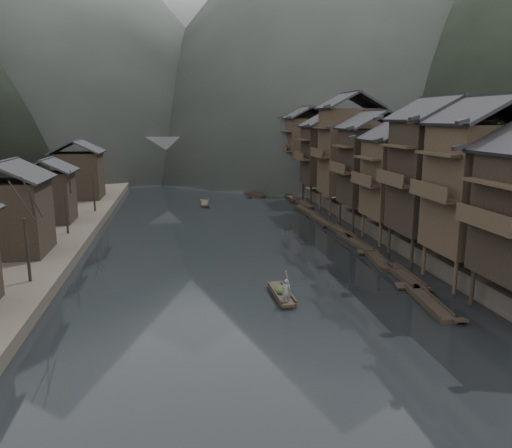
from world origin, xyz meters
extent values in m
plane|color=black|center=(0.00, 0.00, 0.00)|extent=(300.00, 300.00, 0.00)
cube|color=#2D2823|center=(35.00, 40.00, 0.90)|extent=(40.00, 200.00, 1.80)
cylinder|color=black|center=(14.20, -5.60, 1.30)|extent=(0.30, 0.30, 2.90)
cylinder|color=black|center=(16.95, -5.60, 1.30)|extent=(0.30, 0.30, 2.90)
cube|color=#2D2319|center=(13.30, -8.00, 6.20)|extent=(1.20, 5.70, 0.25)
cylinder|color=#2D2319|center=(14.20, -3.40, 1.30)|extent=(0.30, 0.30, 2.90)
cylinder|color=#2D2319|center=(14.20, 1.40, 1.30)|extent=(0.30, 0.30, 2.90)
cylinder|color=#2D2319|center=(16.95, -3.40, 1.30)|extent=(0.30, 0.30, 2.90)
cylinder|color=#2D2319|center=(16.95, 1.40, 1.30)|extent=(0.30, 0.30, 2.90)
cube|color=#2D2319|center=(17.30, -1.00, 7.45)|extent=(7.00, 6.00, 9.70)
cube|color=#2D2319|center=(13.30, -1.00, 6.97)|extent=(1.20, 5.70, 0.25)
cylinder|color=black|center=(14.20, 3.60, 1.30)|extent=(0.30, 0.30, 2.90)
cylinder|color=black|center=(14.20, 8.40, 1.30)|extent=(0.30, 0.30, 2.90)
cylinder|color=black|center=(16.95, 3.60, 1.30)|extent=(0.30, 0.30, 2.90)
cylinder|color=black|center=(16.95, 8.40, 1.30)|extent=(0.30, 0.30, 2.90)
cube|color=black|center=(17.30, 6.00, 7.58)|extent=(7.00, 6.00, 9.95)
cube|color=#2D2319|center=(13.30, 6.00, 7.08)|extent=(1.20, 5.70, 0.25)
cylinder|color=#2D2319|center=(14.20, 10.60, 1.30)|extent=(0.30, 0.30, 2.90)
cylinder|color=#2D2319|center=(14.20, 15.40, 1.30)|extent=(0.30, 0.30, 2.90)
cylinder|color=#2D2319|center=(16.95, 10.60, 1.30)|extent=(0.30, 0.30, 2.90)
cylinder|color=#2D2319|center=(16.95, 15.40, 1.30)|extent=(0.30, 0.30, 2.90)
cube|color=#2D2319|center=(17.30, 13.00, 6.56)|extent=(7.00, 6.00, 7.93)
cube|color=#2D2319|center=(13.30, 13.00, 6.17)|extent=(1.20, 5.70, 0.25)
cylinder|color=black|center=(14.20, 18.60, 1.30)|extent=(0.30, 0.30, 2.90)
cylinder|color=black|center=(14.20, 23.40, 1.30)|extent=(0.30, 0.30, 2.90)
cylinder|color=black|center=(16.95, 18.60, 1.30)|extent=(0.30, 0.30, 2.90)
cylinder|color=black|center=(16.95, 23.40, 1.30)|extent=(0.30, 0.30, 2.90)
cube|color=black|center=(17.30, 21.00, 7.06)|extent=(7.00, 6.00, 8.91)
cube|color=#2D2319|center=(13.30, 21.00, 6.61)|extent=(1.20, 5.70, 0.25)
cylinder|color=#2D2319|center=(14.20, 27.60, 1.30)|extent=(0.30, 0.30, 2.90)
cylinder|color=#2D2319|center=(14.20, 32.40, 1.30)|extent=(0.30, 0.30, 2.90)
cylinder|color=#2D2319|center=(16.95, 27.60, 1.30)|extent=(0.30, 0.30, 2.90)
cylinder|color=#2D2319|center=(16.95, 32.40, 1.30)|extent=(0.30, 0.30, 2.90)
cube|color=#2D2319|center=(17.30, 30.00, 8.31)|extent=(7.00, 6.00, 11.43)
cube|color=#2D2319|center=(13.30, 30.00, 7.74)|extent=(1.20, 5.70, 0.25)
cylinder|color=black|center=(14.20, 37.60, 1.30)|extent=(0.30, 0.30, 2.90)
cylinder|color=black|center=(14.20, 42.40, 1.30)|extent=(0.30, 0.30, 2.90)
cylinder|color=black|center=(16.95, 37.60, 1.30)|extent=(0.30, 0.30, 2.90)
cylinder|color=black|center=(16.95, 42.40, 1.30)|extent=(0.30, 0.30, 2.90)
cube|color=black|center=(17.30, 40.00, 7.04)|extent=(7.00, 6.00, 8.88)
cube|color=#2D2319|center=(13.30, 40.00, 6.60)|extent=(1.20, 5.70, 0.25)
cylinder|color=#2D2319|center=(14.20, 49.60, 1.30)|extent=(0.30, 0.30, 2.90)
cylinder|color=#2D2319|center=(14.20, 54.40, 1.30)|extent=(0.30, 0.30, 2.90)
cylinder|color=#2D2319|center=(16.95, 49.60, 1.30)|extent=(0.30, 0.30, 2.90)
cylinder|color=#2D2319|center=(16.95, 54.40, 1.30)|extent=(0.30, 0.30, 2.90)
cube|color=#2D2319|center=(17.30, 52.00, 7.65)|extent=(7.00, 6.00, 10.10)
cube|color=#2D2319|center=(13.30, 52.00, 7.15)|extent=(1.20, 5.70, 0.25)
cube|color=black|center=(-20.50, 10.00, 4.45)|extent=(6.00, 6.00, 6.50)
cube|color=black|center=(-20.50, 24.00, 4.10)|extent=(5.00, 5.00, 5.80)
cube|color=black|center=(-20.50, 42.00, 4.60)|extent=(6.50, 6.50, 6.80)
cylinder|color=black|center=(-17.00, 1.57, 3.58)|extent=(0.24, 0.24, 4.76)
cylinder|color=black|center=(-17.00, 17.49, 3.29)|extent=(0.24, 0.24, 4.19)
cylinder|color=black|center=(-17.00, 30.46, 3.34)|extent=(0.24, 0.24, 4.28)
cube|color=black|center=(11.23, -5.11, 0.15)|extent=(1.84, 7.12, 0.30)
cube|color=black|center=(11.23, -5.11, 0.33)|extent=(1.88, 6.98, 0.10)
cube|color=black|center=(10.87, -1.74, 0.29)|extent=(1.02, 0.96, 0.35)
cube|color=black|center=(11.59, -8.47, 0.29)|extent=(1.02, 0.96, 0.35)
cube|color=black|center=(12.14, 0.68, 0.15)|extent=(1.47, 6.93, 0.30)
cube|color=black|center=(12.14, 0.68, 0.33)|extent=(1.52, 6.79, 0.10)
cube|color=black|center=(11.96, 3.98, 0.29)|extent=(0.98, 0.89, 0.35)
cube|color=black|center=(12.32, -2.61, 0.29)|extent=(0.98, 0.89, 0.35)
cube|color=black|center=(11.84, 5.33, 0.15)|extent=(1.82, 5.95, 0.30)
cube|color=black|center=(11.84, 5.33, 0.33)|extent=(1.86, 5.84, 0.10)
cube|color=black|center=(11.49, 8.12, 0.29)|extent=(1.02, 0.84, 0.32)
cube|color=black|center=(12.19, 2.54, 0.29)|extent=(1.02, 0.84, 0.32)
cube|color=black|center=(12.06, 12.15, 0.15)|extent=(1.43, 7.72, 0.30)
cube|color=black|center=(12.06, 12.15, 0.33)|extent=(1.48, 7.57, 0.10)
cube|color=black|center=(12.22, 15.83, 0.29)|extent=(0.97, 0.98, 0.37)
cube|color=black|center=(11.90, 8.47, 0.29)|extent=(0.97, 0.98, 0.37)
cube|color=black|center=(12.29, 16.95, 0.15)|extent=(1.56, 6.26, 0.30)
cube|color=black|center=(12.29, 16.95, 0.33)|extent=(1.61, 6.14, 0.10)
cube|color=black|center=(12.52, 19.91, 0.29)|extent=(0.99, 0.83, 0.33)
cube|color=black|center=(12.07, 13.99, 0.29)|extent=(0.99, 0.83, 0.33)
cube|color=black|center=(11.70, 23.48, 0.15)|extent=(1.49, 6.87, 0.30)
cube|color=black|center=(11.70, 23.48, 0.33)|extent=(1.54, 6.73, 0.10)
cube|color=black|center=(11.89, 26.75, 0.29)|extent=(0.98, 0.89, 0.35)
cube|color=black|center=(11.51, 20.22, 0.29)|extent=(0.98, 0.89, 0.35)
cube|color=black|center=(11.56, 30.53, 0.15)|extent=(1.71, 7.63, 0.30)
cube|color=black|center=(11.56, 30.53, 0.33)|extent=(1.75, 7.48, 0.10)
cube|color=black|center=(11.85, 34.15, 0.29)|extent=(1.01, 1.00, 0.36)
cube|color=black|center=(11.27, 26.91, 0.29)|extent=(1.01, 1.00, 0.36)
cube|color=black|center=(12.61, 35.91, 0.15)|extent=(1.49, 7.20, 0.30)
cube|color=black|center=(12.61, 35.91, 0.33)|extent=(1.53, 7.06, 0.10)
cube|color=black|center=(12.80, 39.33, 0.29)|extent=(0.98, 0.93, 0.35)
cube|color=black|center=(12.42, 32.48, 0.29)|extent=(0.98, 0.93, 0.35)
cube|color=black|center=(12.12, 42.18, 0.15)|extent=(1.16, 7.44, 0.30)
cube|color=black|center=(12.12, 42.18, 0.33)|extent=(1.21, 7.29, 0.10)
cube|color=black|center=(12.15, 45.75, 0.29)|extent=(0.94, 0.92, 0.36)
cube|color=black|center=(12.10, 38.62, 0.29)|extent=(0.94, 0.92, 0.36)
cube|color=black|center=(12.47, 48.00, 0.15)|extent=(1.12, 7.57, 0.30)
cube|color=black|center=(12.47, 48.00, 0.33)|extent=(1.17, 7.42, 0.10)
cube|color=black|center=(12.46, 51.63, 0.29)|extent=(0.94, 0.93, 0.36)
cube|color=black|center=(12.48, 44.37, 0.29)|extent=(0.94, 0.93, 0.36)
cube|color=black|center=(12.43, 55.17, 0.15)|extent=(1.94, 7.70, 0.30)
cube|color=black|center=(12.43, 55.17, 0.33)|extent=(1.98, 7.56, 0.10)
cube|color=black|center=(12.84, 58.80, 0.29)|extent=(1.03, 1.03, 0.37)
cube|color=black|center=(12.02, 51.53, 0.29)|extent=(1.03, 1.03, 0.37)
cube|color=black|center=(11.97, 60.68, 0.15)|extent=(1.35, 6.98, 0.30)
cube|color=black|center=(11.97, 60.68, 0.33)|extent=(1.40, 6.84, 0.10)
cube|color=black|center=(12.09, 64.01, 0.29)|extent=(0.97, 0.89, 0.35)
cube|color=black|center=(11.85, 57.35, 0.29)|extent=(0.97, 0.89, 0.35)
cube|color=black|center=(-1.97, 38.64, 0.15)|extent=(1.33, 5.09, 0.30)
cube|color=black|center=(-1.97, 38.64, 0.33)|extent=(1.37, 4.99, 0.10)
cube|color=black|center=(-2.13, 41.05, 0.29)|extent=(0.89, 0.68, 0.30)
cube|color=black|center=(-1.81, 36.23, 0.29)|extent=(0.89, 0.68, 0.30)
cube|color=black|center=(6.87, 47.09, 0.15)|extent=(3.35, 5.62, 0.30)
cube|color=black|center=(6.87, 47.09, 0.33)|extent=(3.35, 5.53, 0.10)
cube|color=black|center=(8.04, 49.58, 0.29)|extent=(1.07, 1.01, 0.32)
cube|color=black|center=(5.69, 44.60, 0.29)|extent=(1.07, 1.01, 0.32)
cube|color=#4C4C4F|center=(0.00, 72.00, 7.20)|extent=(40.00, 6.00, 1.60)
cube|color=#4C4C4F|center=(0.00, 69.30, 8.50)|extent=(40.00, 0.50, 1.00)
cube|color=#4C4C4F|center=(0.00, 74.70, 8.50)|extent=(40.00, 0.50, 1.00)
cube|color=#4C4C4F|center=(-14.00, 72.00, 3.20)|extent=(3.20, 6.00, 6.40)
cube|color=#4C4C4F|center=(-4.50, 72.00, 3.20)|extent=(3.20, 6.00, 6.40)
cube|color=#4C4C4F|center=(4.50, 72.00, 3.20)|extent=(3.20, 6.00, 6.40)
cube|color=#4C4C4F|center=(14.00, 72.00, 3.20)|extent=(3.20, 6.00, 6.40)
cone|color=#474F49|center=(-50.00, 135.00, 47.37)|extent=(168.00, 168.00, 94.73)
cone|color=gray|center=(0.00, 210.00, 54.95)|extent=(320.00, 320.00, 109.90)
cube|color=black|center=(1.40, -2.08, 0.15)|extent=(1.18, 4.77, 0.30)
cube|color=black|center=(1.40, -2.08, 0.33)|extent=(1.23, 4.68, 0.10)
cube|color=black|center=(1.47, 0.20, 0.29)|extent=(0.89, 0.62, 0.29)
cube|color=black|center=(1.33, -4.35, 0.29)|extent=(0.89, 0.62, 0.29)
ellipsoid|color=black|center=(1.41, -1.84, 0.78)|extent=(1.13, 1.48, 0.68)
imported|color=#5B5B5D|center=(1.35, -3.88, 1.32)|extent=(0.69, 0.50, 1.76)
cylinder|color=#8C7A51|center=(1.55, -3.88, 3.85)|extent=(1.09, 2.61, 3.32)
camera|label=1|loc=(-5.76, -35.85, 12.78)|focal=35.00mm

